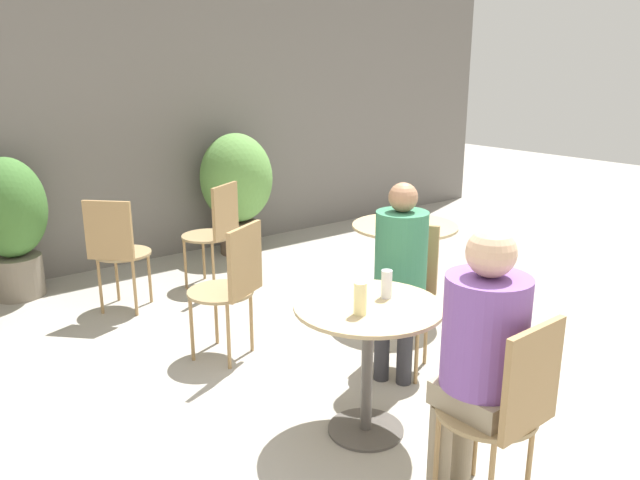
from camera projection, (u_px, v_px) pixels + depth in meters
The scene contains 15 objects.
ground_plane at pixel (397, 430), 3.36m from camera, with size 20.00×20.00×0.00m, color #9E998E.
storefront_wall at pixel (117, 108), 5.78m from camera, with size 10.00×0.06×3.00m.
cafe_table_near at pixel (368, 335), 3.20m from camera, with size 0.76×0.76×0.73m.
cafe_table_far at pixel (404, 245), 4.74m from camera, with size 0.80×0.80×0.73m.
bistro_chair_0 at pixel (509, 402), 2.58m from camera, with size 0.44×0.44×0.92m.
bistro_chair_1 at pixel (405, 283), 3.96m from camera, with size 0.50×0.49×0.92m.
bistro_chair_2 at pixel (116, 245), 4.79m from camera, with size 0.50×0.50×0.92m.
bistro_chair_3 at pixel (233, 280), 4.02m from camera, with size 0.48×0.49×0.92m.
bistro_chair_4 at pixel (216, 226), 5.34m from camera, with size 0.48×0.49×0.92m.
seated_person_0 at pixel (481, 346), 2.64m from camera, with size 0.36×0.37×1.27m.
seated_person_1 at pixel (400, 263), 3.77m from camera, with size 0.40×0.39×1.23m.
beer_glass_0 at pixel (387, 284), 3.23m from camera, with size 0.06×0.06×0.15m.
beer_glass_1 at pixel (360, 299), 3.01m from camera, with size 0.06×0.06×0.16m.
potted_plant_0 at pixel (10, 219), 5.11m from camera, with size 0.60×0.60×1.18m.
potted_plant_1 at pixel (237, 184), 6.30m from camera, with size 0.73×0.73×1.23m.
Camera 1 is at (-2.14, -2.07, 1.91)m, focal length 35.00 mm.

